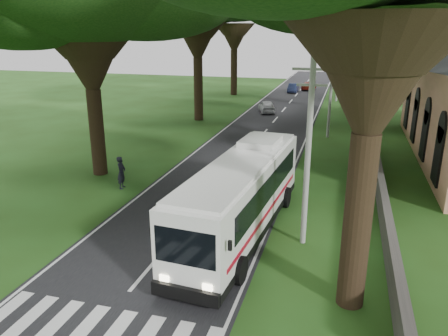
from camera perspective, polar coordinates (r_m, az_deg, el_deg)
The scene contains 12 objects.
ground at distance 16.03m, azimuth -13.14°, elevation -16.50°, with size 140.00×140.00×0.00m, color #224112.
road at distance 38.11m, azimuth 4.98°, elevation 4.26°, with size 8.00×120.00×0.04m, color black.
property_wall at distance 36.44m, azimuth 18.75°, elevation 3.69°, with size 0.35×50.00×1.20m, color #383533.
pole_near at distance 18.10m, azimuth 10.94°, elevation 2.34°, with size 1.60×0.24×8.00m.
pole_mid at distance 37.74m, azimuth 13.81°, elevation 10.13°, with size 1.60×0.24×8.00m.
pole_far at distance 57.63m, azimuth 14.73°, elevation 12.56°, with size 1.60×0.24×8.00m.
tree_l_far at distance 61.46m, azimuth 1.37°, elevation 21.04°, with size 13.83×13.83×15.45m.
coach_bus at distance 19.41m, azimuth 2.34°, elevation -3.47°, with size 3.46×11.92×3.47m.
distant_car_a at distance 48.62m, azimuth 5.61°, elevation 8.01°, with size 1.54×3.82×1.30m, color #B8B9BD.
distant_car_b at distance 64.90m, azimuth 9.01°, elevation 10.31°, with size 1.30×3.74×1.23m, color #20294B.
distant_car_c at distance 67.84m, azimuth 11.01°, elevation 10.50°, with size 1.64×4.04×1.17m, color maroon.
pedestrian at distance 25.88m, azimuth -13.26°, elevation -0.58°, with size 0.70×0.46×1.91m, color black.
Camera 1 is at (6.85, -11.42, 8.92)m, focal length 35.00 mm.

